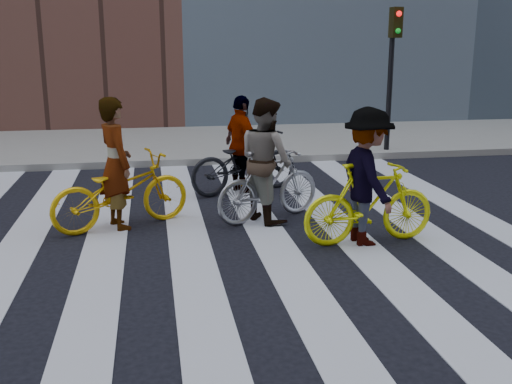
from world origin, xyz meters
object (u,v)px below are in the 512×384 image
object	(u,v)px
bike_yellow_left	(121,191)
rider_right	(367,177)
rider_mid	(266,160)
bike_dark_rear	(244,162)
rider_rear	(241,145)
bike_silver_mid	(269,185)
bike_yellow_right	(369,203)
rider_left	(116,164)
traffic_signal	(393,56)

from	to	relation	value
bike_yellow_left	rider_right	bearing A→B (deg)	-135.13
rider_mid	rider_right	world-z (taller)	rider_mid
bike_dark_rear	rider_rear	distance (m)	0.31
bike_silver_mid	rider_mid	bearing A→B (deg)	65.76
bike_yellow_left	bike_yellow_right	distance (m)	3.49
bike_dark_rear	rider_mid	size ratio (longest dim) A/B	1.13
bike_yellow_left	rider_rear	size ratio (longest dim) A/B	1.19
bike_yellow_right	rider_left	xyz separation A→B (m)	(-3.30, 1.28, 0.39)
bike_yellow_right	rider_left	world-z (taller)	rider_left
bike_yellow_right	rider_right	xyz separation A→B (m)	(-0.05, 0.00, 0.36)
traffic_signal	rider_rear	world-z (taller)	traffic_signal
traffic_signal	rider_rear	distance (m)	4.94
bike_yellow_right	rider_mid	distance (m)	1.75
rider_left	rider_mid	bearing A→B (deg)	-113.24
bike_yellow_right	rider_mid	bearing A→B (deg)	37.04
rider_mid	bike_yellow_left	bearing A→B (deg)	65.89
bike_dark_rear	rider_right	size ratio (longest dim) A/B	1.15
bike_silver_mid	rider_rear	size ratio (longest dim) A/B	1.05
bike_dark_rear	rider_mid	world-z (taller)	rider_mid
bike_yellow_left	bike_dark_rear	xyz separation A→B (m)	(2.05, 1.74, 0.01)
traffic_signal	rider_rear	bearing A→B (deg)	-144.41
bike_silver_mid	bike_yellow_right	xyz separation A→B (m)	(1.09, -1.28, 0.01)
bike_yellow_right	bike_silver_mid	bearing A→B (deg)	35.77
rider_left	rider_right	size ratio (longest dim) A/B	1.04
bike_yellow_left	rider_rear	distance (m)	2.67
bike_yellow_left	rider_right	world-z (taller)	rider_right
rider_rear	traffic_signal	bearing A→B (deg)	-74.86
rider_right	bike_dark_rear	bearing A→B (deg)	16.06
bike_yellow_right	rider_mid	xyz separation A→B (m)	(-1.14, 1.28, 0.37)
bike_yellow_right	rider_rear	xyz separation A→B (m)	(-1.24, 3.01, 0.31)
bike_silver_mid	rider_left	world-z (taller)	rider_left
bike_silver_mid	rider_mid	xyz separation A→B (m)	(-0.05, 0.00, 0.38)
bike_silver_mid	bike_yellow_right	bearing A→B (deg)	-163.78
bike_yellow_left	rider_mid	distance (m)	2.14
bike_dark_rear	rider_left	xyz separation A→B (m)	(-2.10, -1.74, 0.39)
rider_rear	rider_right	bearing A→B (deg)	-178.88
bike_yellow_left	bike_dark_rear	distance (m)	2.69
rider_right	bike_yellow_left	bearing A→B (deg)	63.55
bike_dark_rear	rider_rear	xyz separation A→B (m)	(-0.05, 0.00, 0.31)
bike_silver_mid	bike_dark_rear	world-z (taller)	bike_dark_rear
bike_silver_mid	bike_dark_rear	size ratio (longest dim) A/B	0.86
bike_silver_mid	bike_yellow_right	distance (m)	1.68
bike_dark_rear	bike_yellow_left	bearing A→B (deg)	109.78
traffic_signal	rider_left	xyz separation A→B (m)	(-5.90, -4.49, -1.34)
bike_yellow_left	rider_rear	world-z (taller)	rider_rear
bike_silver_mid	rider_right	world-z (taller)	rider_right
traffic_signal	bike_yellow_left	world-z (taller)	traffic_signal
rider_left	traffic_signal	bearing A→B (deg)	-76.09
bike_yellow_right	rider_right	world-z (taller)	rider_right
bike_yellow_right	rider_rear	bearing A→B (deg)	17.71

